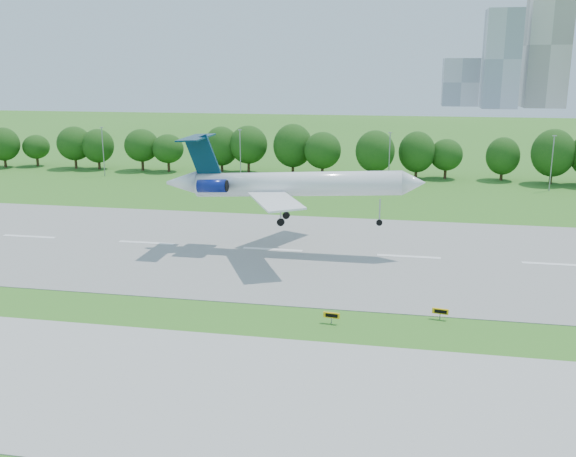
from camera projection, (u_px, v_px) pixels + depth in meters
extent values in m
plane|color=#2D691B|center=(226.00, 311.00, 71.84)|extent=(600.00, 600.00, 0.00)
cube|color=gray|center=(273.00, 250.00, 95.64)|extent=(400.00, 45.00, 0.08)
cube|color=#ADADA8|center=(167.00, 387.00, 54.69)|extent=(400.00, 23.00, 0.08)
cylinder|color=#382314|center=(104.00, 163.00, 169.85)|extent=(0.70, 0.70, 3.60)
sphere|color=#0F3E0F|center=(103.00, 146.00, 168.77)|extent=(8.40, 8.40, 8.40)
cylinder|color=#382314|center=(251.00, 167.00, 162.63)|extent=(0.70, 0.70, 3.60)
sphere|color=#0F3E0F|center=(251.00, 150.00, 161.55)|extent=(8.40, 8.40, 8.40)
cylinder|color=#382314|center=(411.00, 172.00, 155.41)|extent=(0.70, 0.70, 3.60)
sphere|color=#0F3E0F|center=(412.00, 154.00, 154.33)|extent=(8.40, 8.40, 8.40)
cylinder|color=gray|center=(103.00, 152.00, 158.40)|extent=(0.24, 0.24, 12.00)
cube|color=gray|center=(102.00, 127.00, 156.90)|extent=(0.90, 0.25, 0.18)
cylinder|color=gray|center=(240.00, 156.00, 152.08)|extent=(0.24, 0.24, 12.00)
cube|color=gray|center=(240.00, 130.00, 150.58)|extent=(0.90, 0.25, 0.18)
cylinder|color=gray|center=(389.00, 160.00, 145.76)|extent=(0.24, 0.24, 12.00)
cube|color=gray|center=(390.00, 133.00, 144.26)|extent=(0.90, 0.25, 0.18)
cylinder|color=gray|center=(552.00, 164.00, 139.44)|extent=(0.24, 0.24, 12.00)
cube|color=gray|center=(555.00, 136.00, 137.94)|extent=(0.90, 0.25, 0.18)
cube|color=#B2B2B7|center=(501.00, 59.00, 412.61)|extent=(22.00, 22.00, 62.00)
cube|color=beige|center=(547.00, 45.00, 419.27)|extent=(26.00, 26.00, 80.00)
cube|color=#B2B2B7|center=(460.00, 82.00, 444.25)|extent=(24.00, 24.00, 32.00)
cylinder|color=white|center=(297.00, 184.00, 92.51)|extent=(30.08, 3.84, 4.76)
cone|color=white|center=(414.00, 183.00, 89.53)|extent=(3.38, 3.53, 3.62)
cone|color=white|center=(182.00, 183.00, 95.53)|extent=(4.97, 3.55, 3.69)
cube|color=white|center=(276.00, 201.00, 86.41)|extent=(10.11, 13.85, 0.46)
cube|color=white|center=(293.00, 183.00, 99.74)|extent=(9.89, 13.87, 0.46)
cube|color=#05273C|center=(203.00, 157.00, 94.01)|extent=(5.27, 0.56, 6.79)
cube|color=#05273C|center=(196.00, 138.00, 93.47)|extent=(3.31, 9.51, 0.35)
cylinder|color=navy|center=(212.00, 186.00, 92.11)|extent=(4.29, 1.94, 2.07)
cylinder|color=navy|center=(222.00, 180.00, 97.06)|extent=(4.29, 1.94, 2.07)
cylinder|color=gray|center=(380.00, 211.00, 91.34)|extent=(0.20, 0.20, 3.49)
cylinder|color=black|center=(379.00, 223.00, 91.77)|extent=(0.90, 0.31, 0.90)
cylinder|color=gray|center=(281.00, 210.00, 91.61)|extent=(0.24, 0.24, 3.49)
cylinder|color=black|center=(281.00, 222.00, 92.04)|extent=(1.10, 0.46, 1.10)
cylinder|color=gray|center=(286.00, 204.00, 95.80)|extent=(0.24, 0.24, 3.49)
cylinder|color=black|center=(286.00, 215.00, 96.23)|extent=(1.10, 0.46, 1.10)
cube|color=gray|center=(440.00, 316.00, 69.28)|extent=(0.13, 0.13, 0.77)
cube|color=#FFB70D|center=(440.00, 311.00, 69.14)|extent=(1.76, 0.48, 0.60)
cube|color=black|center=(440.00, 312.00, 69.04)|extent=(1.30, 0.24, 0.38)
cube|color=gray|center=(331.00, 320.00, 68.16)|extent=(0.12, 0.12, 0.77)
cube|color=#FFB70D|center=(332.00, 315.00, 68.02)|extent=(1.78, 0.41, 0.61)
cube|color=black|center=(331.00, 316.00, 67.91)|extent=(1.32, 0.18, 0.39)
imported|color=white|center=(234.00, 177.00, 155.18)|extent=(4.14, 2.60, 1.29)
imported|color=beige|center=(242.00, 180.00, 150.37)|extent=(3.88, 2.37, 1.23)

